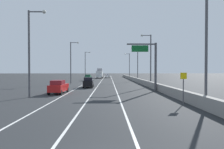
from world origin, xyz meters
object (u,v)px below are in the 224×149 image
at_px(lamp_post_right_third, 137,62).
at_px(lamp_post_left_mid, 72,60).
at_px(speed_advisory_sign, 183,86).
at_px(car_green_1, 88,78).
at_px(car_black_0, 88,82).
at_px(car_red_2, 59,87).
at_px(lamp_post_left_far, 86,63).
at_px(lamp_post_right_second, 149,57).
at_px(lamp_post_left_near, 31,47).
at_px(car_white_3, 107,76).
at_px(overhead_sign_gantry, 151,61).
at_px(lamp_post_right_near, 204,40).
at_px(box_truck, 100,74).
at_px(lamp_post_right_fourth, 129,64).

relative_size(lamp_post_right_third, lamp_post_left_mid, 1.00).
height_order(speed_advisory_sign, lamp_post_left_mid, lamp_post_left_mid).
distance_m(speed_advisory_sign, car_green_1, 46.54).
height_order(lamp_post_left_mid, car_black_0, lamp_post_left_mid).
distance_m(car_black_0, car_red_2, 10.31).
xyz_separation_m(lamp_post_left_mid, lamp_post_left_far, (0.54, 25.65, 0.00)).
xyz_separation_m(speed_advisory_sign, lamp_post_left_far, (-15.69, 56.51, 4.17)).
bearing_deg(car_red_2, car_black_0, 72.26).
relative_size(lamp_post_right_second, car_black_0, 2.28).
height_order(lamp_post_right_third, lamp_post_left_near, same).
distance_m(speed_advisory_sign, car_white_3, 68.27).
bearing_deg(overhead_sign_gantry, lamp_post_right_near, -81.59).
bearing_deg(box_truck, lamp_post_left_far, -118.89).
distance_m(lamp_post_right_second, lamp_post_left_mid, 20.12).
xyz_separation_m(speed_advisory_sign, car_white_3, (-7.68, 67.84, -0.82)).
height_order(lamp_post_left_near, lamp_post_left_far, same).
bearing_deg(box_truck, lamp_post_left_mid, -98.82).
height_order(lamp_post_left_mid, box_truck, lamp_post_left_mid).
xyz_separation_m(lamp_post_right_second, box_truck, (-11.97, 44.61, -4.03)).
xyz_separation_m(lamp_post_left_near, lamp_post_left_mid, (-0.02, 25.65, 0.00)).
relative_size(lamp_post_right_second, lamp_post_left_near, 1.00).
bearing_deg(lamp_post_right_fourth, overhead_sign_gantry, -92.01).
bearing_deg(car_white_3, lamp_post_left_near, -97.76).
height_order(car_green_1, box_truck, box_truck).
bearing_deg(lamp_post_right_fourth, lamp_post_right_second, -90.38).
height_order(lamp_post_right_third, lamp_post_right_fourth, same).
distance_m(car_white_3, box_truck, 4.28).
bearing_deg(speed_advisory_sign, car_black_0, 119.81).
bearing_deg(car_white_3, lamp_post_right_third, -70.23).
bearing_deg(lamp_post_right_third, car_green_1, 170.49).
height_order(lamp_post_left_near, car_red_2, lamp_post_left_near).
xyz_separation_m(lamp_post_left_far, car_black_0, (4.84, -37.57, -4.97)).
height_order(speed_advisory_sign, lamp_post_right_near, lamp_post_right_near).
bearing_deg(car_green_1, speed_advisory_sign, -73.01).
bearing_deg(lamp_post_right_third, lamp_post_left_mid, -148.12).
bearing_deg(car_red_2, lamp_post_left_near, -119.44).
bearing_deg(car_black_0, car_white_3, 86.28).
relative_size(speed_advisory_sign, lamp_post_right_fourth, 0.29).
relative_size(speed_advisory_sign, car_green_1, 0.66).
xyz_separation_m(lamp_post_right_near, car_green_1, (-15.08, 45.31, -4.96)).
bearing_deg(overhead_sign_gantry, lamp_post_right_second, 79.77).
bearing_deg(box_truck, speed_advisory_sign, -80.51).
distance_m(lamp_post_right_third, car_black_0, 26.65).
relative_size(lamp_post_left_far, car_white_3, 2.18).
distance_m(lamp_post_left_mid, car_green_1, 14.76).
distance_m(lamp_post_right_fourth, lamp_post_left_mid, 36.93).
relative_size(speed_advisory_sign, box_truck, 0.39).
bearing_deg(lamp_post_right_near, lamp_post_right_second, 91.11).
bearing_deg(car_green_1, overhead_sign_gantry, -67.84).
bearing_deg(car_green_1, lamp_post_right_fourth, 51.56).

